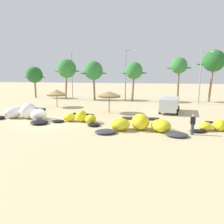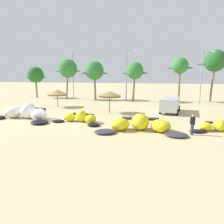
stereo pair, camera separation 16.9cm
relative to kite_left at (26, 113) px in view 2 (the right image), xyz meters
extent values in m
plane|color=#C6B284|center=(3.63, -0.66, -0.64)|extent=(260.00, 260.00, 0.00)
ellipsoid|color=white|center=(-1.78, 0.18, -0.02)|extent=(2.42, 2.44, 1.24)
ellipsoid|color=white|center=(0.05, 0.43, 0.20)|extent=(1.81, 1.99, 1.67)
ellipsoid|color=white|center=(1.78, -0.21, -0.02)|extent=(2.30, 2.38, 1.24)
ellipsoid|color=black|center=(2.79, -1.52, -0.47)|extent=(2.36, 2.26, 0.33)
cylinder|color=black|center=(0.12, 1.07, 0.35)|extent=(3.45, 0.68, 0.31)
cube|color=black|center=(0.03, 0.25, 0.20)|extent=(1.31, 0.79, 0.04)
ellipsoid|color=black|center=(4.14, -0.37, -0.52)|extent=(1.45, 1.36, 0.23)
ellipsoid|color=yellow|center=(5.02, 0.35, -0.21)|extent=(1.65, 1.66, 0.87)
ellipsoid|color=yellow|center=(6.29, 0.50, -0.06)|extent=(1.27, 1.36, 1.17)
ellipsoid|color=yellow|center=(7.47, 0.03, -0.21)|extent=(1.56, 1.61, 0.87)
ellipsoid|color=black|center=(8.15, -0.88, -0.52)|extent=(1.60, 1.56, 0.23)
cylinder|color=black|center=(6.34, 0.93, 0.05)|extent=(2.38, 0.51, 0.22)
cube|color=black|center=(6.27, 0.38, -0.06)|extent=(0.91, 0.55, 0.04)
ellipsoid|color=#333338|center=(9.96, -2.90, -0.50)|extent=(2.27, 2.17, 0.28)
ellipsoid|color=yellow|center=(10.88, -1.65, -0.13)|extent=(2.17, 2.27, 1.03)
ellipsoid|color=yellow|center=(12.50, -1.01, 0.05)|extent=(1.74, 1.95, 1.39)
ellipsoid|color=yellow|center=(14.22, -1.22, -0.13)|extent=(2.32, 2.33, 1.03)
ellipsoid|color=#333338|center=(15.43, -2.19, -0.50)|extent=(2.05, 1.87, 0.28)
cylinder|color=#333338|center=(12.42, -0.40, 0.20)|extent=(3.24, 0.71, 0.29)
cube|color=#333338|center=(12.52, -1.19, 0.05)|extent=(1.25, 0.78, 0.04)
ellipsoid|color=black|center=(17.16, -0.50, -0.54)|extent=(1.59, 1.38, 0.19)
ellipsoid|color=yellow|center=(17.85, 0.22, -0.28)|extent=(1.57, 1.66, 0.72)
ellipsoid|color=yellow|center=(18.93, 0.50, -0.16)|extent=(0.98, 1.34, 0.97)
cylinder|color=black|center=(18.93, 0.97, -0.06)|extent=(2.08, 0.19, 0.19)
cube|color=black|center=(18.93, 0.36, -0.16)|extent=(0.75, 0.48, 0.04)
cylinder|color=brown|center=(-1.47, 8.85, 0.32)|extent=(0.10, 0.10, 1.93)
cone|color=#9E7F4C|center=(-1.47, 8.85, 1.65)|extent=(3.02, 3.02, 0.71)
cylinder|color=olive|center=(-1.47, 8.85, 1.19)|extent=(2.87, 2.87, 0.20)
cylinder|color=brown|center=(7.51, 6.21, 0.46)|extent=(0.10, 0.10, 2.19)
cone|color=olive|center=(7.51, 6.21, 1.82)|extent=(2.96, 2.96, 0.54)
cylinder|color=olive|center=(7.51, 6.21, 1.45)|extent=(2.81, 2.81, 0.20)
cube|color=#B2B7BC|center=(14.85, 8.71, 0.45)|extent=(2.44, 5.31, 1.50)
cube|color=black|center=(14.97, 10.12, 0.71)|extent=(2.06, 1.45, 0.56)
cylinder|color=black|center=(13.99, 10.39, -0.30)|extent=(0.30, 0.70, 0.68)
cylinder|color=black|center=(15.98, 10.22, -0.30)|extent=(0.30, 0.70, 0.68)
cylinder|color=black|center=(13.71, 7.21, -0.30)|extent=(0.30, 0.70, 0.68)
cylinder|color=black|center=(15.70, 7.03, -0.30)|extent=(0.30, 0.70, 0.68)
cylinder|color=#383842|center=(16.63, -1.43, -0.22)|extent=(0.24, 0.24, 0.85)
cube|color=black|center=(16.63, -1.43, 0.49)|extent=(0.36, 0.22, 0.56)
sphere|color=tan|center=(16.63, -1.43, 0.88)|extent=(0.20, 0.20, 0.20)
cylinder|color=#7F6647|center=(-13.48, 20.13, 1.83)|extent=(0.38, 0.36, 4.95)
sphere|color=#236028|center=(-13.49, 20.13, 4.30)|extent=(3.44, 3.44, 3.44)
ellipsoid|color=#236028|center=(-14.86, 20.13, 3.79)|extent=(2.41, 0.50, 0.36)
ellipsoid|color=#236028|center=(-12.11, 20.13, 3.79)|extent=(2.41, 0.50, 0.36)
cylinder|color=#7F6647|center=(-5.34, 19.01, 2.43)|extent=(0.87, 0.36, 6.15)
sphere|color=#337A38|center=(-5.09, 19.01, 5.50)|extent=(3.67, 3.67, 3.67)
ellipsoid|color=#337A38|center=(-6.56, 19.01, 4.95)|extent=(2.57, 0.50, 0.36)
ellipsoid|color=#337A38|center=(-3.62, 19.01, 4.95)|extent=(2.57, 0.50, 0.36)
cylinder|color=#7F6647|center=(0.24, 20.00, 2.23)|extent=(0.53, 0.36, 5.74)
sphere|color=#337A38|center=(0.16, 20.00, 5.09)|extent=(3.67, 3.67, 3.67)
ellipsoid|color=#337A38|center=(-1.31, 20.00, 4.54)|extent=(2.57, 0.50, 0.36)
ellipsoid|color=#337A38|center=(1.63, 20.00, 4.54)|extent=(2.57, 0.50, 0.36)
cylinder|color=#7F6647|center=(8.19, 19.33, 2.17)|extent=(0.60, 0.36, 5.64)
sphere|color=#337A38|center=(8.31, 19.33, 4.99)|extent=(3.12, 3.12, 3.12)
ellipsoid|color=#337A38|center=(7.06, 19.33, 4.52)|extent=(2.19, 0.50, 0.36)
ellipsoid|color=#337A38|center=(9.56, 19.33, 4.52)|extent=(2.19, 0.50, 0.36)
cylinder|color=#7F6647|center=(16.17, 21.46, 2.62)|extent=(0.42, 0.36, 6.52)
sphere|color=#337A38|center=(16.14, 21.46, 5.88)|extent=(2.91, 2.91, 2.91)
ellipsoid|color=#337A38|center=(14.97, 21.46, 5.44)|extent=(2.04, 0.50, 0.36)
ellipsoid|color=#337A38|center=(17.30, 21.46, 5.44)|extent=(2.04, 0.50, 0.36)
cylinder|color=#7F6647|center=(21.85, 22.49, 3.01)|extent=(0.71, 0.36, 7.31)
sphere|color=#236028|center=(22.03, 22.49, 6.66)|extent=(3.82, 3.82, 3.82)
ellipsoid|color=#236028|center=(20.50, 22.49, 6.08)|extent=(2.67, 0.50, 0.36)
cylinder|color=gray|center=(-6.29, 23.53, 4.15)|extent=(0.18, 0.18, 9.59)
cylinder|color=gray|center=(-5.67, 23.53, 8.80)|extent=(1.24, 0.10, 0.10)
ellipsoid|color=silver|center=(-5.06, 23.53, 8.80)|extent=(0.56, 0.24, 0.20)
cylinder|color=gray|center=(6.40, 20.90, 4.13)|extent=(0.18, 0.18, 9.55)
cylinder|color=gray|center=(7.22, 20.90, 8.76)|extent=(1.65, 0.10, 0.10)
ellipsoid|color=silver|center=(8.05, 20.90, 8.76)|extent=(0.56, 0.24, 0.20)
cylinder|color=gray|center=(19.45, 18.52, 3.67)|extent=(0.18, 0.18, 8.62)
cylinder|color=gray|center=(20.21, 18.52, 7.83)|extent=(1.51, 0.10, 0.10)
ellipsoid|color=silver|center=(20.97, 18.52, 7.83)|extent=(0.56, 0.24, 0.20)
camera|label=1|loc=(14.83, -18.03, 3.84)|focal=32.62mm
camera|label=2|loc=(14.99, -17.99, 3.84)|focal=32.62mm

